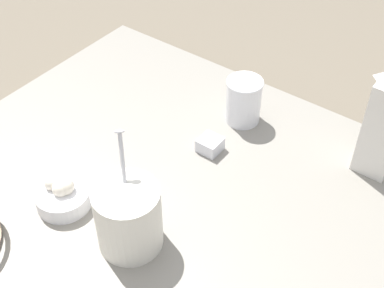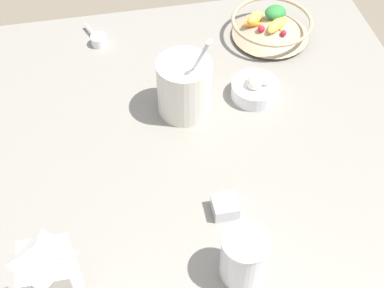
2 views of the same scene
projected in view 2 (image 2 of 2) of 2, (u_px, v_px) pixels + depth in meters
ground_plane at (216, 145)px, 1.25m from camera, size 6.00×6.00×0.00m
countertop at (216, 140)px, 1.24m from camera, size 1.01×1.01×0.04m
fruit_bowl at (271, 26)px, 1.42m from camera, size 0.22×0.22×0.08m
milk_carton at (55, 288)px, 0.83m from camera, size 0.07×0.07×0.27m
yogurt_tub at (184, 85)px, 1.22m from camera, size 0.13×0.13×0.23m
drinking_cup at (244, 256)px, 0.95m from camera, size 0.09×0.09×0.12m
spice_jar at (225, 207)px, 1.07m from camera, size 0.05×0.05×0.03m
measuring_scoop at (98, 40)px, 1.42m from camera, size 0.10×0.06×0.03m
garlic_bowl at (255, 88)px, 1.28m from camera, size 0.11×0.11×0.07m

